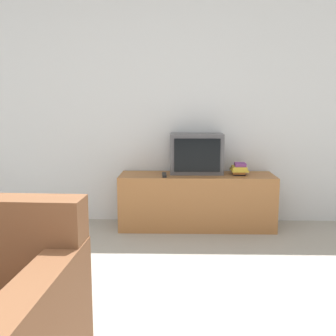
{
  "coord_description": "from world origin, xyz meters",
  "views": [
    {
      "loc": [
        0.46,
        -1.13,
        1.21
      ],
      "look_at": [
        0.38,
        2.26,
        0.69
      ],
      "focal_mm": 42.0,
      "sensor_mm": 36.0,
      "label": 1
    }
  ],
  "objects_px": {
    "book_stack": "(239,169)",
    "tv_stand": "(197,201)",
    "remote_on_stand": "(164,175)",
    "television": "(196,154)"
  },
  "relations": [
    {
      "from": "tv_stand",
      "to": "book_stack",
      "type": "distance_m",
      "value": 0.53
    },
    {
      "from": "television",
      "to": "book_stack",
      "type": "distance_m",
      "value": 0.46
    },
    {
      "from": "remote_on_stand",
      "to": "television",
      "type": "bearing_deg",
      "value": 29.11
    },
    {
      "from": "television",
      "to": "remote_on_stand",
      "type": "relative_size",
      "value": 2.77
    },
    {
      "from": "tv_stand",
      "to": "book_stack",
      "type": "relative_size",
      "value": 6.98
    },
    {
      "from": "television",
      "to": "book_stack",
      "type": "height_order",
      "value": "television"
    },
    {
      "from": "television",
      "to": "book_stack",
      "type": "xyz_separation_m",
      "value": [
        0.43,
        -0.07,
        -0.15
      ]
    },
    {
      "from": "tv_stand",
      "to": "television",
      "type": "xyz_separation_m",
      "value": [
        -0.0,
        0.08,
        0.47
      ]
    },
    {
      "from": "book_stack",
      "to": "tv_stand",
      "type": "bearing_deg",
      "value": -178.98
    },
    {
      "from": "television",
      "to": "remote_on_stand",
      "type": "distance_m",
      "value": 0.41
    }
  ]
}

